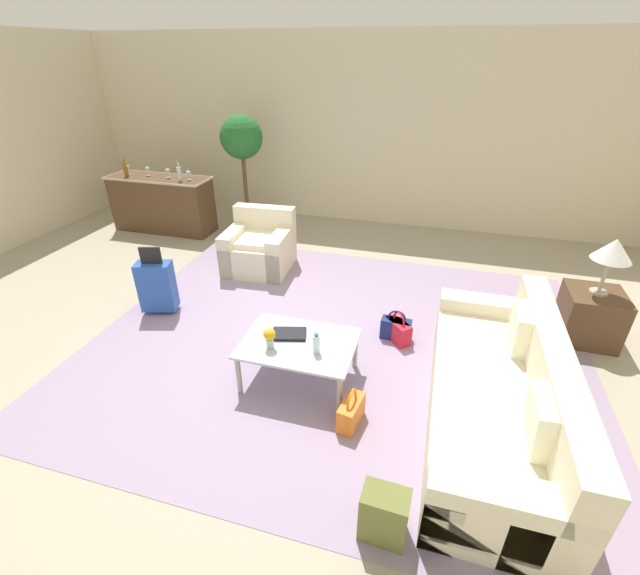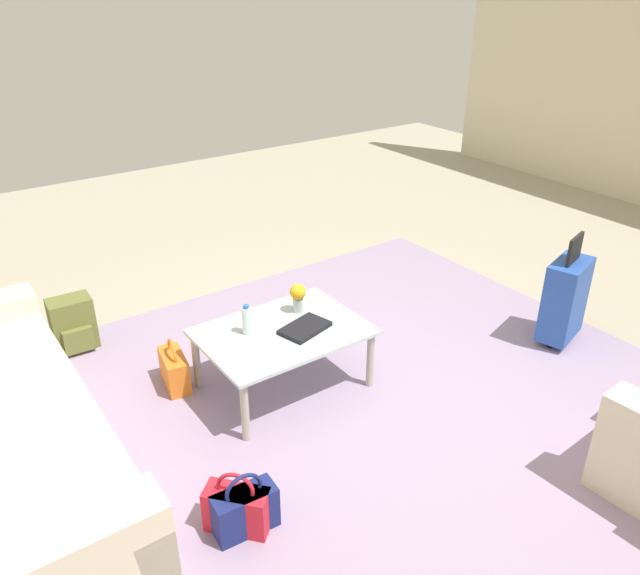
{
  "view_description": "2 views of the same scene",
  "coord_description": "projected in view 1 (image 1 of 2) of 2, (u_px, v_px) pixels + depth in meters",
  "views": [
    {
      "loc": [
        1.47,
        -3.52,
        2.79
      ],
      "look_at": [
        0.46,
        -0.01,
        0.76
      ],
      "focal_mm": 24.0,
      "sensor_mm": 36.0,
      "label": 1
    },
    {
      "loc": [
        2.19,
        2.46,
        2.5
      ],
      "look_at": [
        0.38,
        -0.11,
        0.9
      ],
      "focal_mm": 35.0,
      "sensor_mm": 36.0,
      "label": 2
    }
  ],
  "objects": [
    {
      "name": "table_lamp",
      "position": [
        614.0,
        251.0,
        4.23
      ],
      "size": [
        0.37,
        0.37,
        0.61
      ],
      "color": "#ADA899",
      "rests_on": "side_table"
    },
    {
      "name": "wine_bottle_clear",
      "position": [
        179.0,
        174.0,
        6.87
      ],
      "size": [
        0.07,
        0.07,
        0.3
      ],
      "color": "silver",
      "rests_on": "bar_console"
    },
    {
      "name": "area_rug",
      "position": [
        337.0,
        340.0,
        4.68
      ],
      "size": [
        5.2,
        4.4,
        0.01
      ],
      "primitive_type": "cube",
      "color": "#9984A3",
      "rests_on": "ground"
    },
    {
      "name": "suitcase_blue",
      "position": [
        157.0,
        286.0,
        5.04
      ],
      "size": [
        0.45,
        0.32,
        0.85
      ],
      "color": "#2851AD",
      "rests_on": "ground"
    },
    {
      "name": "wall_back",
      "position": [
        359.0,
        133.0,
        7.32
      ],
      "size": [
        10.24,
        0.12,
        3.1
      ],
      "primitive_type": "cube",
      "color": "beige",
      "rests_on": "ground"
    },
    {
      "name": "potted_ficus",
      "position": [
        242.0,
        150.0,
        7.13
      ],
      "size": [
        0.7,
        0.7,
        1.89
      ],
      "color": "#84664C",
      "rests_on": "ground"
    },
    {
      "name": "ground_plane",
      "position": [
        279.0,
        342.0,
        4.66
      ],
      "size": [
        12.0,
        12.0,
        0.0
      ],
      "primitive_type": "plane",
      "color": "#A89E89"
    },
    {
      "name": "wine_glass_left_of_centre",
      "position": [
        147.0,
        169.0,
        7.16
      ],
      "size": [
        0.08,
        0.08,
        0.15
      ],
      "color": "silver",
      "rests_on": "bar_console"
    },
    {
      "name": "bar_console",
      "position": [
        163.0,
        203.0,
        7.36
      ],
      "size": [
        1.76,
        0.6,
        0.93
      ],
      "color": "#513823",
      "rests_on": "ground"
    },
    {
      "name": "wine_glass_leftmost",
      "position": [
        127.0,
        168.0,
        7.26
      ],
      "size": [
        0.08,
        0.08,
        0.15
      ],
      "color": "silver",
      "rests_on": "bar_console"
    },
    {
      "name": "water_bottle",
      "position": [
        316.0,
        344.0,
        3.76
      ],
      "size": [
        0.06,
        0.06,
        0.2
      ],
      "color": "silver",
      "rests_on": "coffee_table"
    },
    {
      "name": "wine_glass_right_of_centre",
      "position": [
        168.0,
        171.0,
        7.05
      ],
      "size": [
        0.08,
        0.08,
        0.15
      ],
      "color": "silver",
      "rests_on": "bar_console"
    },
    {
      "name": "handbag_orange",
      "position": [
        351.0,
        412.0,
        3.59
      ],
      "size": [
        0.19,
        0.34,
        0.36
      ],
      "color": "orange",
      "rests_on": "ground"
    },
    {
      "name": "coffee_table_book",
      "position": [
        289.0,
        334.0,
        4.02
      ],
      "size": [
        0.36,
        0.28,
        0.03
      ],
      "primitive_type": "cube",
      "rotation": [
        0.0,
        0.0,
        0.26
      ],
      "color": "black",
      "rests_on": "coffee_table"
    },
    {
      "name": "wine_glass_rightmost",
      "position": [
        188.0,
        173.0,
        6.93
      ],
      "size": [
        0.08,
        0.08,
        0.15
      ],
      "color": "silver",
      "rests_on": "bar_console"
    },
    {
      "name": "side_table",
      "position": [
        590.0,
        316.0,
        4.6
      ],
      "size": [
        0.56,
        0.56,
        0.57
      ],
      "primitive_type": "cube",
      "color": "#513823",
      "rests_on": "ground"
    },
    {
      "name": "handbag_red",
      "position": [
        398.0,
        331.0,
        4.63
      ],
      "size": [
        0.32,
        0.33,
        0.36
      ],
      "color": "red",
      "rests_on": "ground"
    },
    {
      "name": "coffee_table",
      "position": [
        299.0,
        347.0,
        3.96
      ],
      "size": [
        1.04,
        0.76,
        0.43
      ],
      "color": "silver",
      "rests_on": "ground"
    },
    {
      "name": "backpack_olive",
      "position": [
        384.0,
        514.0,
        2.73
      ],
      "size": [
        0.31,
        0.26,
        0.4
      ],
      "color": "olive",
      "rests_on": "ground"
    },
    {
      "name": "couch",
      "position": [
        504.0,
        399.0,
        3.49
      ],
      "size": [
        0.95,
        2.46,
        0.86
      ],
      "color": "beige",
      "rests_on": "ground"
    },
    {
      "name": "wine_bottle_amber",
      "position": [
        126.0,
        170.0,
        7.11
      ],
      "size": [
        0.07,
        0.07,
        0.3
      ],
      "color": "brown",
      "rests_on": "bar_console"
    },
    {
      "name": "armchair",
      "position": [
        260.0,
        249.0,
        6.14
      ],
      "size": [
        0.93,
        0.91,
        0.84
      ],
      "color": "beige",
      "rests_on": "ground"
    },
    {
      "name": "flower_vase",
      "position": [
        270.0,
        337.0,
        3.8
      ],
      "size": [
        0.11,
        0.11,
        0.21
      ],
      "color": "#B2B7BC",
      "rests_on": "coffee_table"
    },
    {
      "name": "handbag_navy",
      "position": [
        396.0,
        328.0,
        4.66
      ],
      "size": [
        0.33,
        0.16,
        0.36
      ],
      "color": "navy",
      "rests_on": "ground"
    }
  ]
}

